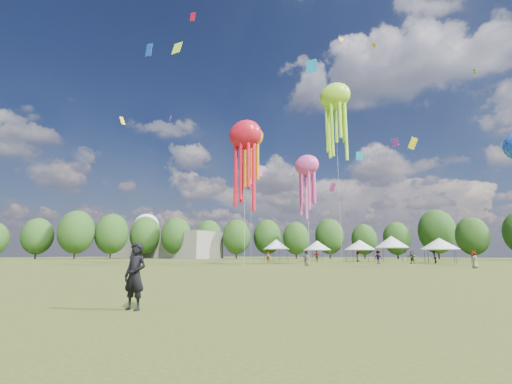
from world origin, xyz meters
The scene contains 10 objects.
ground centered at (0.00, 0.00, 0.00)m, with size 300.00×300.00×0.00m, color #384416.
observer_main centered at (7.62, -1.05, 0.81)m, with size 0.59×0.39×1.62m, color black.
spectator_near centered at (-2.52, 30.91, 0.83)m, with size 0.81×0.63×1.67m, color gray.
spectators_far centered at (1.18, 47.19, 0.89)m, with size 31.97×25.26×1.91m.
festival_tents centered at (-4.02, 54.65, 3.10)m, with size 34.01×10.68×4.46m.
show_kites centered at (5.60, 43.79, 20.35)m, with size 48.42×29.37×30.32m.
small_kites centered at (1.75, 41.98, 30.26)m, with size 70.51×58.98×42.66m.
treeline centered at (-3.87, 62.51, 6.54)m, with size 201.57×95.24×13.43m.
hangar centered at (-72.00, 72.00, 4.00)m, with size 40.00×12.00×8.00m, color gray.
radome centered at (-88.00, 78.00, 9.99)m, with size 9.00×9.00×16.00m.
Camera 1 is at (14.84, -6.74, 1.34)m, focal length 24.23 mm.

